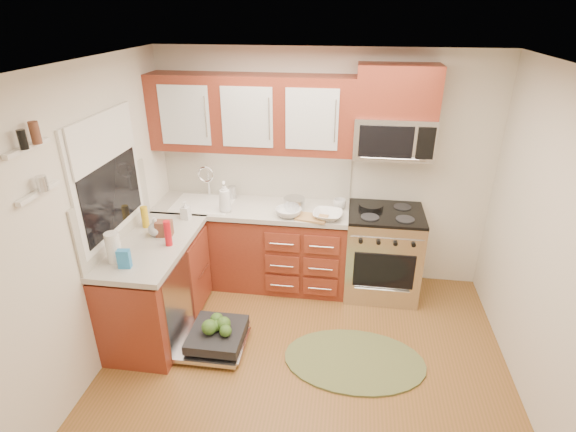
% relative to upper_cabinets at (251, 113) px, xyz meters
% --- Properties ---
extents(floor, '(3.50, 3.50, 0.00)m').
position_rel_upper_cabinets_xyz_m(floor, '(0.73, -1.57, -1.88)').
color(floor, brown).
rests_on(floor, ground).
extents(ceiling, '(3.50, 3.50, 0.00)m').
position_rel_upper_cabinets_xyz_m(ceiling, '(0.73, -1.57, 0.62)').
color(ceiling, white).
rests_on(ceiling, ground).
extents(wall_back, '(3.50, 0.04, 2.50)m').
position_rel_upper_cabinets_xyz_m(wall_back, '(0.73, 0.18, -0.62)').
color(wall_back, silver).
rests_on(wall_back, ground).
extents(wall_left, '(0.04, 3.50, 2.50)m').
position_rel_upper_cabinets_xyz_m(wall_left, '(-1.02, -1.57, -0.62)').
color(wall_left, silver).
rests_on(wall_left, ground).
extents(wall_right, '(0.04, 3.50, 2.50)m').
position_rel_upper_cabinets_xyz_m(wall_right, '(2.48, -1.57, -0.62)').
color(wall_right, silver).
rests_on(wall_right, ground).
extents(base_cabinet_back, '(2.05, 0.60, 0.85)m').
position_rel_upper_cabinets_xyz_m(base_cabinet_back, '(0.00, -0.12, -1.45)').
color(base_cabinet_back, maroon).
rests_on(base_cabinet_back, ground).
extents(base_cabinet_left, '(0.60, 1.25, 0.85)m').
position_rel_upper_cabinets_xyz_m(base_cabinet_left, '(-0.72, -1.05, -1.45)').
color(base_cabinet_left, maroon).
rests_on(base_cabinet_left, ground).
extents(countertop_back, '(2.07, 0.64, 0.05)m').
position_rel_upper_cabinets_xyz_m(countertop_back, '(0.00, -0.14, -0.97)').
color(countertop_back, beige).
rests_on(countertop_back, base_cabinet_back).
extents(countertop_left, '(0.64, 1.27, 0.05)m').
position_rel_upper_cabinets_xyz_m(countertop_left, '(-0.71, -1.05, -0.97)').
color(countertop_left, beige).
rests_on(countertop_left, base_cabinet_left).
extents(backsplash_back, '(2.05, 0.02, 0.57)m').
position_rel_upper_cabinets_xyz_m(backsplash_back, '(0.00, 0.16, -0.67)').
color(backsplash_back, '#BAB7A7').
rests_on(backsplash_back, ground).
extents(backsplash_left, '(0.02, 1.25, 0.57)m').
position_rel_upper_cabinets_xyz_m(backsplash_left, '(-1.01, -1.05, -0.67)').
color(backsplash_left, '#BAB7A7').
rests_on(backsplash_left, ground).
extents(upper_cabinets, '(2.05, 0.35, 0.75)m').
position_rel_upper_cabinets_xyz_m(upper_cabinets, '(0.00, 0.00, 0.00)').
color(upper_cabinets, maroon).
rests_on(upper_cabinets, ground).
extents(cabinet_over_mw, '(0.76, 0.35, 0.47)m').
position_rel_upper_cabinets_xyz_m(cabinet_over_mw, '(1.41, 0.00, 0.26)').
color(cabinet_over_mw, maroon).
rests_on(cabinet_over_mw, ground).
extents(range, '(0.76, 0.64, 0.95)m').
position_rel_upper_cabinets_xyz_m(range, '(1.41, -0.15, -1.40)').
color(range, silver).
rests_on(range, ground).
extents(microwave, '(0.76, 0.38, 0.40)m').
position_rel_upper_cabinets_xyz_m(microwave, '(1.41, -0.02, -0.18)').
color(microwave, silver).
rests_on(microwave, ground).
extents(sink, '(0.62, 0.50, 0.26)m').
position_rel_upper_cabinets_xyz_m(sink, '(-0.52, -0.16, -1.07)').
color(sink, white).
rests_on(sink, ground).
extents(dishwasher, '(0.70, 0.60, 0.20)m').
position_rel_upper_cabinets_xyz_m(dishwasher, '(-0.13, -1.27, -1.77)').
color(dishwasher, silver).
rests_on(dishwasher, ground).
extents(window, '(0.03, 1.05, 1.05)m').
position_rel_upper_cabinets_xyz_m(window, '(-1.01, -1.07, -0.32)').
color(window, white).
rests_on(window, ground).
extents(window_blind, '(0.02, 0.96, 0.40)m').
position_rel_upper_cabinets_xyz_m(window_blind, '(-0.98, -1.07, 0.00)').
color(window_blind, white).
rests_on(window_blind, ground).
extents(shelf_upper, '(0.04, 0.40, 0.03)m').
position_rel_upper_cabinets_xyz_m(shelf_upper, '(-0.99, -1.92, 0.17)').
color(shelf_upper, white).
rests_on(shelf_upper, ground).
extents(shelf_lower, '(0.04, 0.40, 0.03)m').
position_rel_upper_cabinets_xyz_m(shelf_lower, '(-0.99, -1.92, -0.12)').
color(shelf_lower, white).
rests_on(shelf_lower, ground).
extents(rug, '(1.30, 0.89, 0.02)m').
position_rel_upper_cabinets_xyz_m(rug, '(1.15, -1.29, -1.86)').
color(rug, olive).
rests_on(rug, ground).
extents(skillet, '(0.27, 0.27, 0.05)m').
position_rel_upper_cabinets_xyz_m(skillet, '(1.25, -0.07, -0.90)').
color(skillet, black).
rests_on(skillet, range).
extents(stock_pot, '(0.22, 0.22, 0.13)m').
position_rel_upper_cabinets_xyz_m(stock_pot, '(0.46, -0.16, -0.88)').
color(stock_pot, silver).
rests_on(stock_pot, countertop_back).
extents(cutting_board, '(0.33, 0.24, 0.02)m').
position_rel_upper_cabinets_xyz_m(cutting_board, '(0.66, -0.35, -0.94)').
color(cutting_board, '#A97D4D').
rests_on(cutting_board, countertop_back).
extents(canister, '(0.12, 0.12, 0.14)m').
position_rel_upper_cabinets_xyz_m(canister, '(-0.25, 0.04, -0.88)').
color(canister, silver).
rests_on(canister, countertop_back).
extents(paper_towel_roll, '(0.14, 0.14, 0.26)m').
position_rel_upper_cabinets_xyz_m(paper_towel_roll, '(-0.87, -1.40, -0.82)').
color(paper_towel_roll, white).
rests_on(paper_towel_roll, countertop_left).
extents(mustard_bottle, '(0.08, 0.08, 0.21)m').
position_rel_upper_cabinets_xyz_m(mustard_bottle, '(-0.90, -0.76, -0.85)').
color(mustard_bottle, gold).
rests_on(mustard_bottle, countertop_left).
extents(red_bottle, '(0.07, 0.07, 0.23)m').
position_rel_upper_cabinets_xyz_m(red_bottle, '(-0.54, -1.07, -0.83)').
color(red_bottle, red).
rests_on(red_bottle, countertop_left).
extents(wooden_box, '(0.16, 0.12, 0.14)m').
position_rel_upper_cabinets_xyz_m(wooden_box, '(-0.65, -0.90, -0.88)').
color(wooden_box, brown).
rests_on(wooden_box, countertop_left).
extents(blue_carton, '(0.11, 0.07, 0.16)m').
position_rel_upper_cabinets_xyz_m(blue_carton, '(-0.75, -1.48, -0.87)').
color(blue_carton, '#297CC0').
rests_on(blue_carton, countertop_left).
extents(bowl_a, '(0.32, 0.32, 0.07)m').
position_rel_upper_cabinets_xyz_m(bowl_a, '(0.82, -0.32, -0.91)').
color(bowl_a, '#999999').
rests_on(bowl_a, countertop_back).
extents(bowl_b, '(0.35, 0.35, 0.08)m').
position_rel_upper_cabinets_xyz_m(bowl_b, '(0.42, -0.32, -0.91)').
color(bowl_b, '#999999').
rests_on(bowl_b, countertop_back).
extents(cup, '(0.16, 0.16, 0.10)m').
position_rel_upper_cabinets_xyz_m(cup, '(0.93, -0.07, -0.90)').
color(cup, '#999999').
rests_on(cup, countertop_back).
extents(soap_bottle_a, '(0.15, 0.15, 0.33)m').
position_rel_upper_cabinets_xyz_m(soap_bottle_a, '(-0.23, -0.31, -0.79)').
color(soap_bottle_a, '#999999').
rests_on(soap_bottle_a, countertop_back).
extents(soap_bottle_b, '(0.09, 0.09, 0.18)m').
position_rel_upper_cabinets_xyz_m(soap_bottle_b, '(-0.58, -0.52, -0.86)').
color(soap_bottle_b, '#999999').
rests_on(soap_bottle_b, countertop_left).
extents(soap_bottle_c, '(0.15, 0.15, 0.18)m').
position_rel_upper_cabinets_xyz_m(soap_bottle_c, '(-0.73, -0.91, -0.86)').
color(soap_bottle_c, '#999999').
rests_on(soap_bottle_c, countertop_left).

